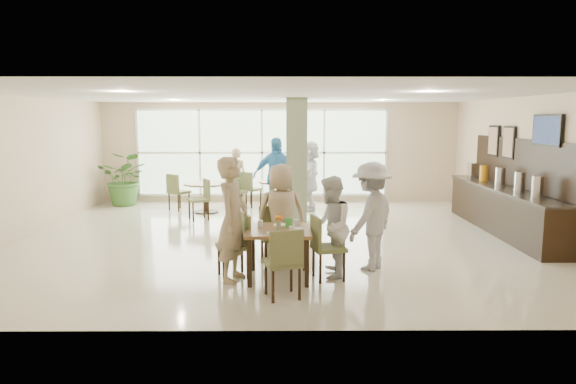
{
  "coord_description": "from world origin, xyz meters",
  "views": [
    {
      "loc": [
        0.15,
        -9.99,
        2.37
      ],
      "look_at": [
        0.2,
        -1.2,
        1.1
      ],
      "focal_mm": 32.0,
      "sensor_mm": 36.0,
      "label": 1
    }
  ],
  "objects_px": {
    "main_table": "(279,235)",
    "teen_left": "(233,219)",
    "round_table_left": "(206,190)",
    "teen_far": "(282,214)",
    "teen_right": "(331,227)",
    "adult_a": "(276,177)",
    "adult_standing": "(236,177)",
    "potted_plant": "(125,179)",
    "adult_b": "(309,176)",
    "teen_standing": "(371,216)",
    "round_table_right": "(278,189)",
    "buffet_counter": "(503,206)"
  },
  "relations": [
    {
      "from": "teen_right",
      "to": "adult_b",
      "type": "height_order",
      "value": "adult_b"
    },
    {
      "from": "teen_left",
      "to": "adult_b",
      "type": "relative_size",
      "value": 1.02
    },
    {
      "from": "teen_far",
      "to": "buffet_counter",
      "type": "bearing_deg",
      "value": -157.35
    },
    {
      "from": "teen_far",
      "to": "adult_a",
      "type": "relative_size",
      "value": 0.87
    },
    {
      "from": "teen_right",
      "to": "adult_standing",
      "type": "relative_size",
      "value": 0.97
    },
    {
      "from": "main_table",
      "to": "teen_far",
      "type": "distance_m",
      "value": 0.8
    },
    {
      "from": "round_table_right",
      "to": "adult_standing",
      "type": "relative_size",
      "value": 0.64
    },
    {
      "from": "teen_left",
      "to": "main_table",
      "type": "bearing_deg",
      "value": -69.12
    },
    {
      "from": "round_table_left",
      "to": "potted_plant",
      "type": "distance_m",
      "value": 2.6
    },
    {
      "from": "potted_plant",
      "to": "round_table_left",
      "type": "bearing_deg",
      "value": -24.73
    },
    {
      "from": "teen_standing",
      "to": "teen_right",
      "type": "bearing_deg",
      "value": -21.11
    },
    {
      "from": "round_table_right",
      "to": "teen_standing",
      "type": "height_order",
      "value": "teen_standing"
    },
    {
      "from": "round_table_left",
      "to": "teen_far",
      "type": "relative_size",
      "value": 0.67
    },
    {
      "from": "teen_right",
      "to": "adult_a",
      "type": "relative_size",
      "value": 0.8
    },
    {
      "from": "teen_standing",
      "to": "adult_a",
      "type": "height_order",
      "value": "adult_a"
    },
    {
      "from": "adult_b",
      "to": "round_table_left",
      "type": "bearing_deg",
      "value": -78.26
    },
    {
      "from": "potted_plant",
      "to": "teen_left",
      "type": "relative_size",
      "value": 0.8
    },
    {
      "from": "adult_a",
      "to": "adult_standing",
      "type": "height_order",
      "value": "adult_a"
    },
    {
      "from": "potted_plant",
      "to": "teen_left",
      "type": "height_order",
      "value": "teen_left"
    },
    {
      "from": "round_table_left",
      "to": "adult_a",
      "type": "bearing_deg",
      "value": -14.76
    },
    {
      "from": "main_table",
      "to": "teen_right",
      "type": "distance_m",
      "value": 0.79
    },
    {
      "from": "teen_right",
      "to": "adult_standing",
      "type": "height_order",
      "value": "adult_standing"
    },
    {
      "from": "potted_plant",
      "to": "adult_a",
      "type": "height_order",
      "value": "adult_a"
    },
    {
      "from": "round_table_right",
      "to": "teen_left",
      "type": "xyz_separation_m",
      "value": [
        -0.58,
        -5.85,
        0.36
      ]
    },
    {
      "from": "round_table_right",
      "to": "teen_left",
      "type": "distance_m",
      "value": 5.89
    },
    {
      "from": "teen_standing",
      "to": "adult_b",
      "type": "height_order",
      "value": "adult_b"
    },
    {
      "from": "round_table_left",
      "to": "teen_far",
      "type": "bearing_deg",
      "value": -67.29
    },
    {
      "from": "potted_plant",
      "to": "adult_standing",
      "type": "distance_m",
      "value": 3.03
    },
    {
      "from": "main_table",
      "to": "teen_left",
      "type": "relative_size",
      "value": 0.53
    },
    {
      "from": "teen_standing",
      "to": "adult_a",
      "type": "bearing_deg",
      "value": -122.71
    },
    {
      "from": "main_table",
      "to": "round_table_left",
      "type": "bearing_deg",
      "value": 109.32
    },
    {
      "from": "adult_a",
      "to": "adult_b",
      "type": "xyz_separation_m",
      "value": [
        0.85,
        0.81,
        -0.06
      ]
    },
    {
      "from": "main_table",
      "to": "round_table_right",
      "type": "xyz_separation_m",
      "value": [
        -0.08,
        5.78,
        -0.1
      ]
    },
    {
      "from": "round_table_right",
      "to": "teen_standing",
      "type": "relative_size",
      "value": 0.6
    },
    {
      "from": "round_table_right",
      "to": "potted_plant",
      "type": "bearing_deg",
      "value": 170.31
    },
    {
      "from": "potted_plant",
      "to": "teen_far",
      "type": "distance_m",
      "value": 7.14
    },
    {
      "from": "potted_plant",
      "to": "adult_standing",
      "type": "height_order",
      "value": "adult_standing"
    },
    {
      "from": "teen_right",
      "to": "teen_standing",
      "type": "distance_m",
      "value": 0.79
    },
    {
      "from": "teen_far",
      "to": "teen_standing",
      "type": "bearing_deg",
      "value": 164.21
    },
    {
      "from": "teen_far",
      "to": "adult_a",
      "type": "bearing_deg",
      "value": -91.75
    },
    {
      "from": "teen_far",
      "to": "teen_right",
      "type": "relative_size",
      "value": 1.09
    },
    {
      "from": "main_table",
      "to": "adult_standing",
      "type": "height_order",
      "value": "adult_standing"
    },
    {
      "from": "potted_plant",
      "to": "buffet_counter",
      "type": "bearing_deg",
      "value": -20.86
    },
    {
      "from": "adult_a",
      "to": "adult_b",
      "type": "distance_m",
      "value": 1.17
    },
    {
      "from": "teen_left",
      "to": "round_table_right",
      "type": "bearing_deg",
      "value": 8.62
    },
    {
      "from": "teen_far",
      "to": "teen_standing",
      "type": "xyz_separation_m",
      "value": [
        1.41,
        -0.29,
        0.02
      ]
    },
    {
      "from": "main_table",
      "to": "teen_right",
      "type": "height_order",
      "value": "teen_right"
    },
    {
      "from": "main_table",
      "to": "teen_standing",
      "type": "relative_size",
      "value": 0.56
    },
    {
      "from": "potted_plant",
      "to": "round_table_right",
      "type": "bearing_deg",
      "value": -9.69
    },
    {
      "from": "potted_plant",
      "to": "teen_left",
      "type": "xyz_separation_m",
      "value": [
        3.59,
        -6.56,
        0.18
      ]
    }
  ]
}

